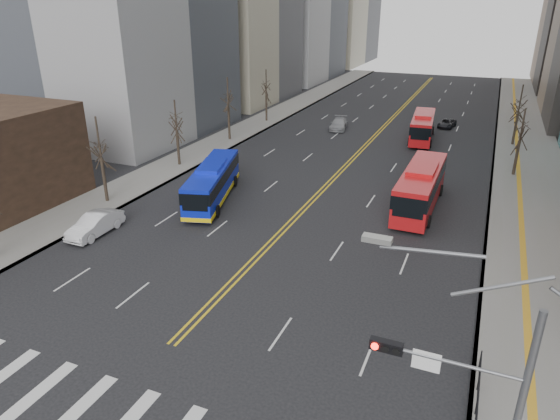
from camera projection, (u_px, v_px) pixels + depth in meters
name	position (u px, v px, depth m)	size (l,w,h in m)	color
ground	(102.00, 416.00, 20.77)	(220.00, 220.00, 0.00)	black
sidewalk_right	(528.00, 163.00, 52.62)	(7.00, 130.00, 0.15)	gray
sidewalk_left	(241.00, 132.00, 64.81)	(5.00, 130.00, 0.15)	gray
crosswalk	(102.00, 416.00, 20.76)	(26.70, 4.00, 0.01)	silver
centerline	(383.00, 127.00, 67.40)	(0.55, 100.00, 0.01)	gold
signal_mast	(473.00, 385.00, 15.63)	(5.37, 0.37, 9.39)	gray
pedestrian_railing	(477.00, 401.00, 20.41)	(0.06, 6.06, 1.02)	black
street_trees	(274.00, 118.00, 50.73)	(35.20, 47.20, 7.60)	black
blue_bus	(213.00, 181.00, 42.37)	(5.39, 11.33, 3.26)	#0E21D3
red_bus_near	(421.00, 185.00, 40.61)	(2.98, 11.47, 3.62)	red
red_bus_far	(423.00, 125.00, 60.62)	(3.29, 10.59, 3.33)	red
car_white	(95.00, 224.00, 36.50)	(1.66, 4.76, 1.57)	silver
car_dark_mid	(424.00, 161.00, 50.74)	(1.83, 4.54, 1.55)	black
car_silver	(339.00, 124.00, 66.19)	(2.01, 4.95, 1.44)	#97989C
car_dark_far	(447.00, 123.00, 67.20)	(1.81, 3.92, 1.09)	black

